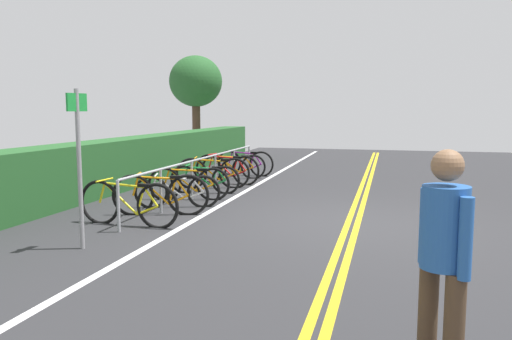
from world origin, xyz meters
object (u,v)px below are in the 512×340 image
object	(u,v)px
bicycle_7	(234,167)
bicycle_8	(245,163)
bike_rack	(204,166)
pedestrian	(444,250)
bicycle_4	(205,179)
bicycle_6	(227,169)
bicycle_3	(189,184)
bicycle_0	(128,204)
bicycle_5	(213,173)
bicycle_1	(161,195)
tree_mid	(196,82)
bicycle_2	(178,191)
sign_post_near	(79,153)

from	to	relation	value
bicycle_7	bicycle_8	distance (m)	0.78
bike_rack	pedestrian	bearing A→B (deg)	-147.94
bicycle_4	bicycle_6	size ratio (longest dim) A/B	0.89
bicycle_3	bicycle_7	world-z (taller)	bicycle_3
bicycle_0	bicycle_3	bearing A→B (deg)	-1.26
bicycle_4	bicycle_8	size ratio (longest dim) A/B	0.93
bicycle_5	bicycle_6	bearing A→B (deg)	-7.32
bike_rack	bicycle_5	world-z (taller)	bike_rack
bicycle_6	bicycle_7	distance (m)	0.91
bicycle_1	tree_mid	size ratio (longest dim) A/B	0.42
pedestrian	tree_mid	xyz separation A→B (m)	(15.53, 7.94, 2.03)
bicycle_1	pedestrian	world-z (taller)	pedestrian
bicycle_2	tree_mid	bearing A→B (deg)	19.54
bicycle_0	bicycle_6	size ratio (longest dim) A/B	1.02
bicycle_3	bicycle_5	bearing A→B (deg)	2.07
bicycle_1	bicycle_3	xyz separation A→B (m)	(1.57, 0.10, -0.03)
bicycle_4	bicycle_5	distance (m)	0.78
bicycle_3	bicycle_1	bearing A→B (deg)	-176.48
bicycle_1	bicycle_4	distance (m)	2.46
bicycle_8	bicycle_7	bearing A→B (deg)	173.14
bicycle_3	tree_mid	xyz separation A→B (m)	(9.33, 3.50, 2.62)
bike_rack	bicycle_6	bearing A→B (deg)	-0.47
bicycle_3	bicycle_8	xyz separation A→B (m)	(4.13, -0.04, 0.01)
pedestrian	bicycle_2	bearing A→B (deg)	38.89
bicycle_5	bicycle_6	distance (m)	0.78
bicycle_2	bicycle_3	world-z (taller)	bicycle_3
bicycle_4	bicycle_7	size ratio (longest dim) A/B	0.96
bicycle_2	sign_post_near	xyz separation A→B (m)	(-3.06, 0.07, 1.00)
bicycle_8	bicycle_6	bearing A→B (deg)	179.88
bicycle_4	tree_mid	bearing A→B (deg)	22.68
bicycle_1	pedestrian	size ratio (longest dim) A/B	1.05
bicycle_0	pedestrian	distance (m)	5.87
bicycle_6	bicycle_7	xyz separation A→B (m)	(0.90, 0.09, -0.04)
bicycle_4	sign_post_near	size ratio (longest dim) A/B	0.74
bicycle_0	bicycle_3	world-z (taller)	bicycle_0
bicycle_2	bicycle_6	bearing A→B (deg)	1.07
bike_rack	bicycle_8	bearing A→B (deg)	-0.29
tree_mid	bicycle_8	bearing A→B (deg)	-145.73
bike_rack	pedestrian	distance (m)	8.32
bicycle_1	bicycle_6	xyz separation A→B (m)	(4.01, 0.06, -0.00)
bike_rack	sign_post_near	size ratio (longest dim) A/B	3.49
bicycle_5	bike_rack	bearing A→B (deg)	-174.02
bicycle_4	sign_post_near	world-z (taller)	sign_post_near
bicycle_8	bike_rack	bearing A→B (deg)	179.71
bicycle_4	bicycle_7	world-z (taller)	bicycle_7
bicycle_2	bicycle_3	distance (m)	0.83
bicycle_4	bicycle_5	world-z (taller)	bicycle_5
bicycle_5	sign_post_near	distance (m)	5.64
bicycle_1	tree_mid	xyz separation A→B (m)	(10.89, 3.60, 2.59)
bicycle_3	sign_post_near	world-z (taller)	sign_post_near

